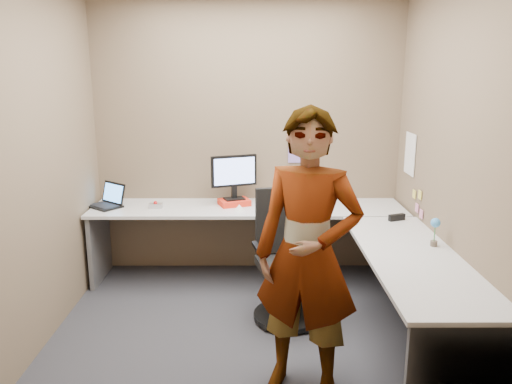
{
  "coord_description": "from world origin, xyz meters",
  "views": [
    {
      "loc": [
        0.06,
        -3.61,
        1.98
      ],
      "look_at": [
        0.08,
        0.25,
        1.05
      ],
      "focal_mm": 35.0,
      "sensor_mm": 36.0,
      "label": 1
    }
  ],
  "objects_px": {
    "desk": "(298,241)",
    "office_chair": "(286,268)",
    "monitor": "(234,173)",
    "person": "(308,255)"
  },
  "relations": [
    {
      "from": "desk",
      "to": "office_chair",
      "type": "height_order",
      "value": "office_chair"
    },
    {
      "from": "monitor",
      "to": "person",
      "type": "bearing_deg",
      "value": -94.82
    },
    {
      "from": "monitor",
      "to": "office_chair",
      "type": "height_order",
      "value": "monitor"
    },
    {
      "from": "desk",
      "to": "monitor",
      "type": "bearing_deg",
      "value": 130.31
    },
    {
      "from": "office_chair",
      "to": "monitor",
      "type": "bearing_deg",
      "value": 105.52
    },
    {
      "from": "monitor",
      "to": "person",
      "type": "height_order",
      "value": "person"
    },
    {
      "from": "monitor",
      "to": "person",
      "type": "xyz_separation_m",
      "value": [
        0.52,
        -1.81,
        -0.14
      ]
    },
    {
      "from": "desk",
      "to": "person",
      "type": "distance_m",
      "value": 1.19
    },
    {
      "from": "monitor",
      "to": "office_chair",
      "type": "xyz_separation_m",
      "value": [
        0.45,
        -0.87,
        -0.61
      ]
    },
    {
      "from": "person",
      "to": "office_chair",
      "type": "bearing_deg",
      "value": 114.22
    }
  ]
}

